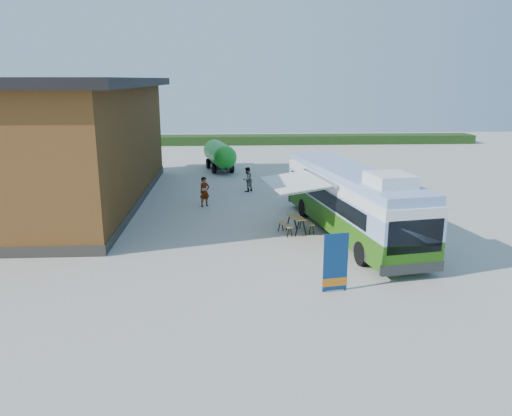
{
  "coord_description": "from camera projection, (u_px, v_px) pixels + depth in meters",
  "views": [
    {
      "loc": [
        -1.13,
        -20.67,
        7.44
      ],
      "look_at": [
        0.19,
        2.55,
        1.4
      ],
      "focal_mm": 35.0,
      "sensor_mm": 36.0,
      "label": 1
    }
  ],
  "objects": [
    {
      "name": "person_b",
      "position": [
        247.0,
        179.0,
        33.74
      ],
      "size": [
        1.01,
        1.02,
        1.66
      ],
      "primitive_type": "imported",
      "rotation": [
        0.0,
        0.0,
        -2.32
      ],
      "color": "#999999",
      "rests_on": "ground"
    },
    {
      "name": "picnic_table",
      "position": [
        296.0,
        221.0,
        24.69
      ],
      "size": [
        1.77,
        1.67,
        0.83
      ],
      "rotation": [
        0.0,
        0.0,
        0.31
      ],
      "color": "tan",
      "rests_on": "ground"
    },
    {
      "name": "barn",
      "position": [
        73.0,
        145.0,
        30.09
      ],
      "size": [
        9.6,
        21.2,
        7.5
      ],
      "color": "brown",
      "rests_on": "ground"
    },
    {
      "name": "banner",
      "position": [
        335.0,
        268.0,
        17.8
      ],
      "size": [
        0.94,
        0.29,
        2.18
      ],
      "rotation": [
        0.0,
        0.0,
        0.17
      ],
      "color": "navy",
      "rests_on": "ground"
    },
    {
      "name": "awning",
      "position": [
        298.0,
        181.0,
        23.8
      ],
      "size": [
        3.22,
        4.5,
        0.51
      ],
      "rotation": [
        0.0,
        0.0,
        0.17
      ],
      "color": "white",
      "rests_on": "ground"
    },
    {
      "name": "slurry_tanker",
      "position": [
        219.0,
        154.0,
        41.4
      ],
      "size": [
        2.8,
        6.28,
        2.36
      ],
      "rotation": [
        0.0,
        0.0,
        0.22
      ],
      "color": "green",
      "rests_on": "ground"
    },
    {
      "name": "person_a",
      "position": [
        205.0,
        192.0,
        29.79
      ],
      "size": [
        0.78,
        0.72,
        1.79
      ],
      "primitive_type": "imported",
      "rotation": [
        0.0,
        0.0,
        0.58
      ],
      "color": "#999999",
      "rests_on": "ground"
    },
    {
      "name": "hedge",
      "position": [
        305.0,
        139.0,
        58.93
      ],
      "size": [
        40.0,
        3.0,
        1.0
      ],
      "primitive_type": "cube",
      "color": "#264419",
      "rests_on": "ground"
    },
    {
      "name": "ground",
      "position": [
        255.0,
        253.0,
        21.9
      ],
      "size": [
        100.0,
        100.0,
        0.0
      ],
      "primitive_type": "plane",
      "color": "#BCB7AD",
      "rests_on": "ground"
    },
    {
      "name": "bus",
      "position": [
        351.0,
        199.0,
        24.08
      ],
      "size": [
        4.59,
        12.44,
        3.74
      ],
      "rotation": [
        0.0,
        0.0,
        0.17
      ],
      "color": "#327112",
      "rests_on": "ground"
    }
  ]
}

